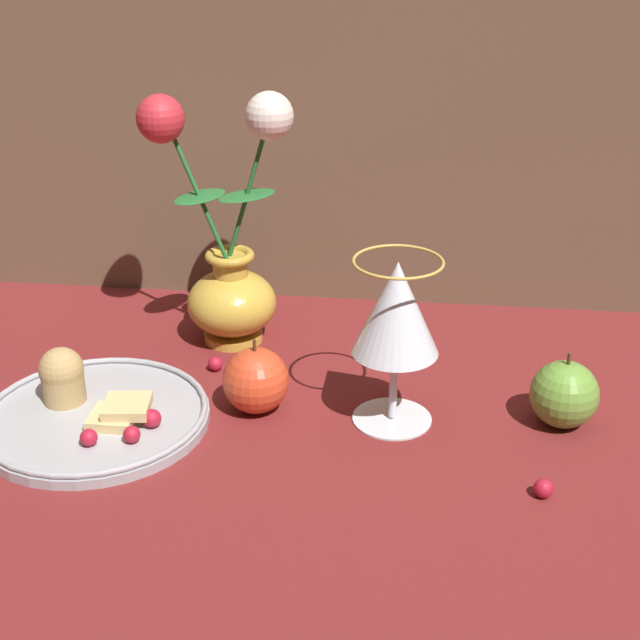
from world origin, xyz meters
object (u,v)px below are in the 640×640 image
object	(u,v)px
vase	(228,261)
apple_beside_vase	(565,397)
wine_glass	(396,314)
plate_with_pastries	(92,410)
apple_near_glass	(256,380)

from	to	relation	value
vase	apple_beside_vase	distance (m)	0.40
vase	wine_glass	distance (m)	0.25
wine_glass	plate_with_pastries	bearing A→B (deg)	-172.55
plate_with_pastries	apple_beside_vase	xyz separation A→B (m)	(0.46, 0.05, 0.02)
vase	wine_glass	xyz separation A→B (m)	(0.20, -0.15, 0.02)
wine_glass	vase	bearing A→B (deg)	141.70
vase	apple_near_glass	world-z (taller)	vase
apple_beside_vase	apple_near_glass	size ratio (longest dim) A/B	1.00
plate_with_pastries	wine_glass	world-z (taller)	wine_glass
wine_glass	apple_near_glass	distance (m)	0.16
plate_with_pastries	wine_glass	distance (m)	0.32
plate_with_pastries	apple_near_glass	world-z (taller)	apple_near_glass
wine_glass	apple_near_glass	world-z (taller)	wine_glass
wine_glass	apple_beside_vase	bearing A→B (deg)	2.46
wine_glass	apple_near_glass	xyz separation A→B (m)	(-0.14, 0.00, -0.08)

